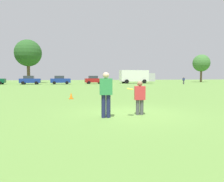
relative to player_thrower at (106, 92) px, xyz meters
The scene contains 12 objects.
ground_plane 1.75m from the player_thrower, 26.05° to the left, with size 199.62×199.62×0.00m, color #608C3D.
player_thrower is the anchor object (origin of this frame).
player_defender 1.57m from the player_thrower, ahead, with size 0.49×0.36×1.43m.
frisbee 0.98m from the player_thrower, ahead, with size 0.27×0.27×0.09m.
traffic_cone 7.81m from the player_thrower, 94.77° to the left, with size 0.32×0.32×0.48m.
parked_car_mid_left 41.35m from the player_thrower, 98.56° to the left, with size 4.28×2.36×1.82m.
parked_car_center 40.36m from the player_thrower, 89.91° to the left, with size 4.28×2.36×1.82m.
parked_car_mid_right 41.58m from the player_thrower, 79.57° to the left, with size 4.28×2.36×1.82m.
box_truck 45.61m from the player_thrower, 66.43° to the left, with size 8.60×3.26×3.18m.
bystander_far_jogger 41.46m from the player_thrower, 52.18° to the left, with size 0.45×0.28×1.57m.
tree_east_birch 53.51m from the player_thrower, 98.01° to the left, with size 6.86×6.86×11.15m.
tree_east_oak 63.66m from the player_thrower, 49.10° to the left, with size 5.07×5.07×8.23m.
Camera 1 is at (-3.39, -8.94, 1.61)m, focal length 35.29 mm.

